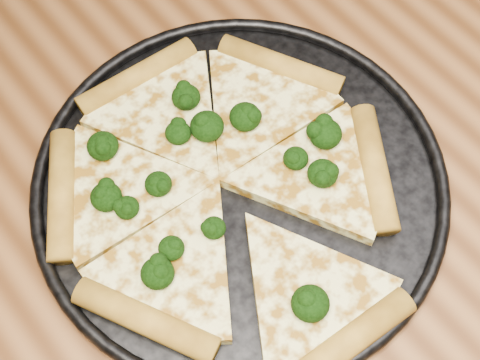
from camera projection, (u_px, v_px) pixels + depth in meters
dining_table at (185, 282)px, 0.72m from camera, size 1.20×0.90×0.75m
pizza_pan at (240, 184)px, 0.66m from camera, size 0.38×0.38×0.02m
pizza at (224, 187)px, 0.65m from camera, size 0.33×0.36×0.02m
broccoli_florets at (216, 176)px, 0.64m from camera, size 0.23×0.26×0.02m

